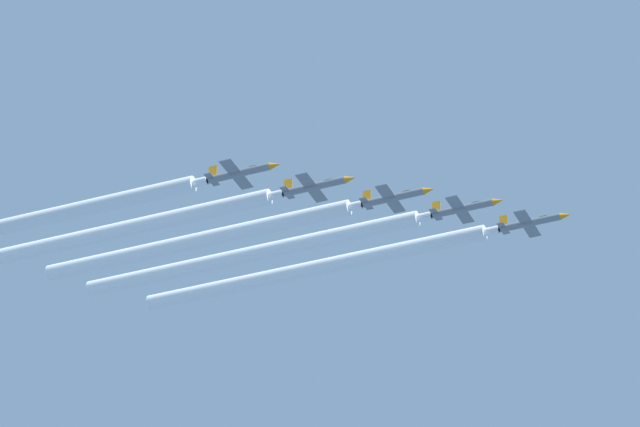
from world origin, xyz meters
The scene contains 10 objects.
jet_lead centered at (-16.34, 14.79, 168.11)m, with size 7.38×10.75×2.58m.
jet_second_echelon centered at (-8.40, 7.61, 167.59)m, with size 7.38×10.75×2.58m.
jet_third_echelon centered at (-0.34, 0.43, 166.42)m, with size 7.38×10.75×2.58m.
jet_fourth_echelon centered at (8.58, -7.43, 164.90)m, with size 7.38×10.75×2.58m.
jet_fifth_echelon centered at (16.95, -14.68, 163.83)m, with size 7.38×10.75×2.58m.
smoke_trail_lead centered at (-16.34, -17.41, 168.08)m, with size 2.19×54.54×2.19m.
smoke_trail_second_echelon centered at (-8.40, -23.91, 167.57)m, with size 2.19×53.17×2.19m.
smoke_trail_third_echelon centered at (-0.34, -28.64, 166.40)m, with size 2.19×48.26×2.19m.
smoke_trail_fourth_echelon centered at (8.58, -37.71, 164.87)m, with size 2.19×50.68×2.19m.
smoke_trail_fifth_echelon centered at (16.95, -46.19, 163.81)m, with size 2.19×53.16×2.19m.
Camera 1 is at (245.75, 91.60, 1.49)m, focal length 128.30 mm.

